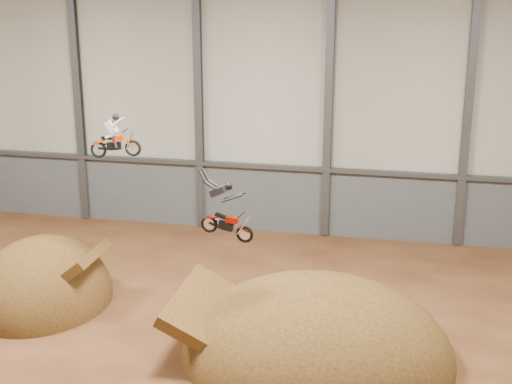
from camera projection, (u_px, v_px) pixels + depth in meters
floor at (174, 378)px, 23.98m from camera, size 40.00×40.00×0.00m
back_wall at (263, 99)px, 35.98m from camera, size 40.00×0.10×14.00m
lower_band_back at (262, 199)px, 37.42m from camera, size 39.80×0.18×3.50m
steel_rail at (262, 166)px, 36.75m from camera, size 39.80×0.35×0.20m
steel_column_1 at (78, 93)px, 37.78m from camera, size 0.40×0.36×13.90m
steel_column_2 at (199, 97)px, 36.46m from camera, size 0.40×0.36×13.90m
steel_column_3 at (328, 102)px, 35.13m from camera, size 0.40×0.36×13.90m
steel_column_4 at (468, 107)px, 33.81m from camera, size 0.40×0.36×13.90m
takeoff_ramp at (44, 302)px, 29.54m from camera, size 5.53×6.38×5.53m
landing_ramp at (316, 356)px, 25.32m from camera, size 9.67×8.55×5.58m
fmx_rider_a at (115, 134)px, 26.44m from camera, size 2.13×0.89×1.91m
fmx_rider_b at (225, 207)px, 23.77m from camera, size 2.89×1.06×2.52m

